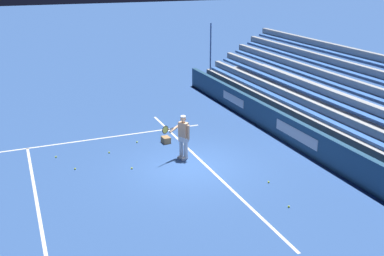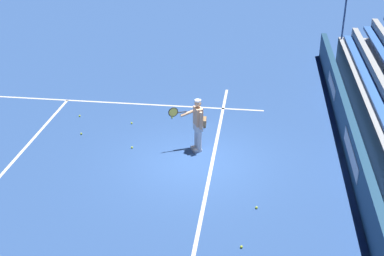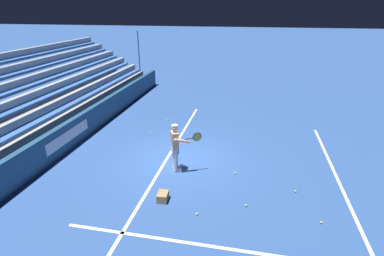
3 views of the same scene
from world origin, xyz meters
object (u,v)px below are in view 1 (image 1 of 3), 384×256
object	(u,v)px
tennis_ball_midcourt	(137,142)
tennis_ball_near_player	(109,152)
ball_box_cardboard	(166,140)
tennis_ball_by_box	(56,157)
tennis_player	(183,137)
tennis_ball_far_left	(289,207)
tennis_ball_stray_back	(75,169)
tennis_ball_on_baseline	(132,168)
tennis_ball_far_right	(269,182)

from	to	relation	value
tennis_ball_midcourt	tennis_ball_near_player	bearing A→B (deg)	116.64
ball_box_cardboard	tennis_ball_midcourt	size ratio (longest dim) A/B	6.06
tennis_ball_midcourt	tennis_ball_by_box	bearing A→B (deg)	95.49
tennis_player	tennis_ball_far_left	world-z (taller)	tennis_player
tennis_ball_near_player	tennis_ball_by_box	bearing A→B (deg)	80.22
tennis_ball_midcourt	tennis_ball_far_left	bearing A→B (deg)	-157.94
tennis_ball_midcourt	tennis_ball_stray_back	bearing A→B (deg)	121.26
ball_box_cardboard	tennis_ball_stray_back	xyz separation A→B (m)	(-1.24, 3.91, -0.10)
tennis_ball_stray_back	tennis_ball_on_baseline	bearing A→B (deg)	-111.13
tennis_ball_far_right	tennis_player	bearing A→B (deg)	32.78
ball_box_cardboard	tennis_ball_on_baseline	bearing A→B (deg)	134.68
tennis_ball_by_box	tennis_ball_near_player	bearing A→B (deg)	-99.78
tennis_ball_far_right	tennis_ball_on_baseline	bearing A→B (deg)	54.60
ball_box_cardboard	tennis_ball_far_left	bearing A→B (deg)	-165.38
tennis_ball_on_baseline	tennis_player	bearing A→B (deg)	-85.24
tennis_ball_far_left	ball_box_cardboard	bearing A→B (deg)	14.62
tennis_ball_far_left	tennis_ball_on_baseline	size ratio (longest dim) A/B	1.00
tennis_ball_far_left	tennis_ball_far_right	bearing A→B (deg)	-10.50
tennis_player	tennis_ball_near_player	world-z (taller)	tennis_player
tennis_ball_far_right	tennis_ball_stray_back	bearing A→B (deg)	58.78
tennis_player	tennis_ball_by_box	size ratio (longest dim) A/B	25.98
tennis_ball_stray_back	ball_box_cardboard	bearing A→B (deg)	-72.37
tennis_player	tennis_ball_far_left	size ratio (longest dim) A/B	25.98
tennis_ball_far_left	tennis_ball_midcourt	bearing A→B (deg)	22.06
tennis_ball_stray_back	tennis_ball_near_player	bearing A→B (deg)	-54.97
tennis_ball_by_box	ball_box_cardboard	bearing A→B (deg)	-91.73
tennis_ball_by_box	tennis_ball_stray_back	xyz separation A→B (m)	(-1.38, -0.51, 0.00)
tennis_ball_by_box	tennis_ball_near_player	distance (m)	2.02
tennis_ball_on_baseline	tennis_ball_near_player	bearing A→B (deg)	13.76
tennis_player	tennis_ball_midcourt	bearing A→B (deg)	27.54
tennis_ball_stray_back	tennis_ball_near_player	world-z (taller)	same
tennis_player	tennis_ball_far_right	distance (m)	3.69
tennis_ball_by_box	tennis_ball_stray_back	world-z (taller)	same
tennis_player	tennis_ball_near_player	size ratio (longest dim) A/B	25.98
tennis_ball_by_box	tennis_ball_near_player	world-z (taller)	same
tennis_ball_far_left	tennis_ball_far_right	size ratio (longest dim) A/B	1.00
tennis_ball_midcourt	tennis_ball_on_baseline	bearing A→B (deg)	160.05
tennis_ball_far_right	tennis_ball_on_baseline	world-z (taller)	same
ball_box_cardboard	tennis_ball_far_left	size ratio (longest dim) A/B	6.06
tennis_ball_midcourt	tennis_player	bearing A→B (deg)	-152.46
tennis_ball_near_player	tennis_ball_midcourt	distance (m)	1.47
ball_box_cardboard	tennis_ball_far_left	xyz separation A→B (m)	(-6.49, -1.69, -0.10)
tennis_ball_far_right	tennis_ball_midcourt	bearing A→B (deg)	30.60
tennis_ball_far_right	tennis_ball_on_baseline	xyz separation A→B (m)	(2.85, 4.00, 0.00)
tennis_ball_far_left	tennis_ball_stray_back	bearing A→B (deg)	46.89
ball_box_cardboard	tennis_ball_far_right	bearing A→B (deg)	-157.48
tennis_ball_far_right	tennis_ball_midcourt	size ratio (longest dim) A/B	1.00
ball_box_cardboard	tennis_ball_near_player	bearing A→B (deg)	94.90
tennis_ball_on_baseline	tennis_ball_near_player	xyz separation A→B (m)	(1.77, 0.43, 0.00)
tennis_player	tennis_ball_far_left	distance (m)	5.03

